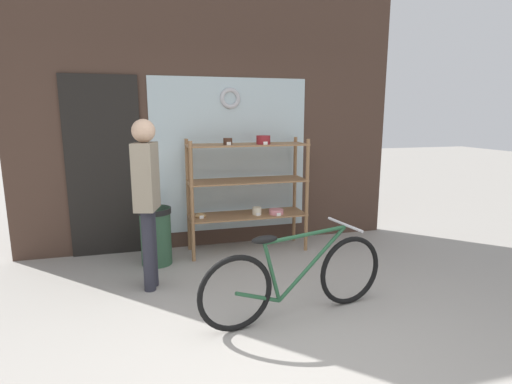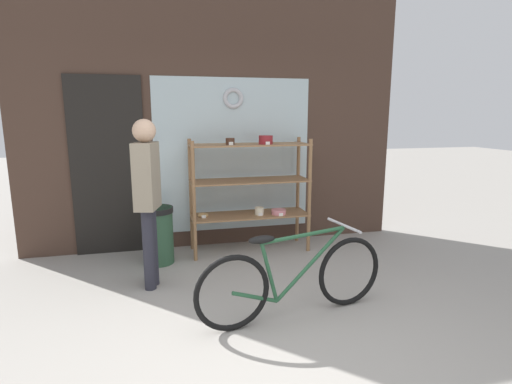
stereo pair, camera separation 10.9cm
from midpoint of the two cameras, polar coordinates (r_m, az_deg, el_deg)
ground_plane at (r=2.85m, az=5.20°, el=-24.74°), size 30.00×30.00×0.00m
storefront_facade at (r=5.03m, az=-5.49°, el=10.28°), size 4.73×0.13×3.28m
display_case at (r=4.80m, az=-0.08°, el=1.29°), size 1.43×0.46×1.41m
bicycle at (r=3.36m, az=6.37°, el=-12.21°), size 1.69×0.46×0.75m
pedestrian at (r=3.86m, az=-14.49°, el=0.09°), size 0.26×0.36×1.62m
trash_bin at (r=4.62m, az=-13.17°, el=-5.71°), size 0.35×0.35×0.65m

